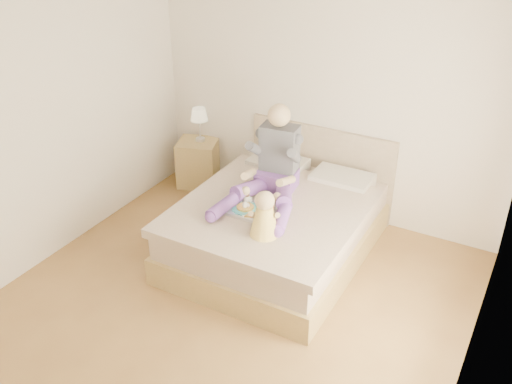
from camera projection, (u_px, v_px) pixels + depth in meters
The scene contains 7 objects.
room at pixel (229, 160), 4.34m from camera, with size 4.02×4.22×2.71m.
bed at pixel (280, 223), 5.78m from camera, with size 1.70×2.18×1.00m.
nightstand at pixel (198, 163), 7.05m from camera, with size 0.58×0.55×0.58m.
lamp at pixel (199, 116), 6.78m from camera, with size 0.20×0.20×0.42m.
adult at pixel (272, 169), 5.60m from camera, with size 0.77×1.14×0.92m.
tray at pixel (253, 210), 5.39m from camera, with size 0.42×0.33×0.12m.
baby at pixel (265, 217), 4.99m from camera, with size 0.32×0.39×0.43m.
Camera 1 is at (2.16, -3.31, 3.41)m, focal length 40.00 mm.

